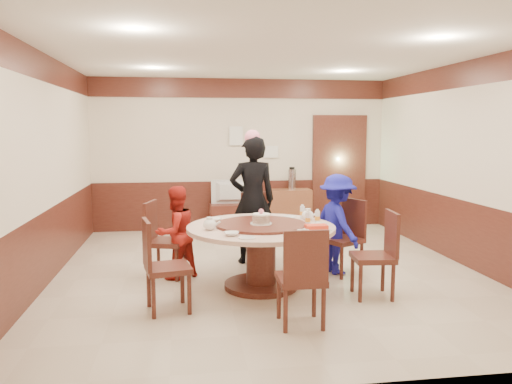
{
  "coord_description": "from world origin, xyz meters",
  "views": [
    {
      "loc": [
        -1.09,
        -6.34,
        1.88
      ],
      "look_at": [
        -0.2,
        -0.25,
        1.1
      ],
      "focal_mm": 35.0,
      "sensor_mm": 36.0,
      "label": 1
    }
  ],
  "objects": [
    {
      "name": "room",
      "position": [
        0.01,
        0.01,
        1.08
      ],
      "size": [
        6.0,
        6.04,
        2.84
      ],
      "color": "beige",
      "rests_on": "ground"
    },
    {
      "name": "banquet_table",
      "position": [
        -0.2,
        -0.65,
        0.53
      ],
      "size": [
        1.75,
        1.75,
        0.78
      ],
      "color": "#491E16",
      "rests_on": "ground"
    },
    {
      "name": "chair_0",
      "position": [
        0.95,
        -0.22,
        0.3
      ],
      "size": [
        0.6,
        0.59,
        0.97
      ],
      "rotation": [
        0.0,
        0.0,
        2.05
      ],
      "color": "#491E16",
      "rests_on": "ground"
    },
    {
      "name": "chair_1",
      "position": [
        -0.05,
        0.57,
        0.3
      ],
      "size": [
        0.47,
        0.48,
        0.97
      ],
      "rotation": [
        0.0,
        0.0,
        3.22
      ],
      "color": "#491E16",
      "rests_on": "ground"
    },
    {
      "name": "chair_2",
      "position": [
        -1.33,
        -0.04,
        0.3
      ],
      "size": [
        0.55,
        0.55,
        0.97
      ],
      "rotation": [
        0.0,
        0.0,
        4.42
      ],
      "color": "#491E16",
      "rests_on": "ground"
    },
    {
      "name": "chair_3",
      "position": [
        -1.29,
        -1.26,
        0.3
      ],
      "size": [
        0.53,
        0.52,
        0.97
      ],
      "rotation": [
        0.0,
        0.0,
        4.91
      ],
      "color": "#491E16",
      "rests_on": "ground"
    },
    {
      "name": "chair_4",
      "position": [
        0.01,
        -1.84,
        0.3
      ],
      "size": [
        0.45,
        0.46,
        0.97
      ],
      "rotation": [
        0.0,
        0.0,
        6.26
      ],
      "color": "#491E16",
      "rests_on": "ground"
    },
    {
      "name": "chair_5",
      "position": [
        1.02,
        -1.14,
        0.3
      ],
      "size": [
        0.49,
        0.48,
        0.97
      ],
      "rotation": [
        0.0,
        0.0,
        7.76
      ],
      "color": "#491E16",
      "rests_on": "ground"
    },
    {
      "name": "person_standing",
      "position": [
        -0.13,
        0.51,
        0.89
      ],
      "size": [
        0.68,
        0.47,
        1.78
      ],
      "primitive_type": "imported",
      "rotation": [
        0.0,
        0.0,
        3.21
      ],
      "color": "black",
      "rests_on": "ground"
    },
    {
      "name": "person_red",
      "position": [
        -1.2,
        -0.12,
        0.59
      ],
      "size": [
        0.72,
        0.7,
        1.18
      ],
      "primitive_type": "imported",
      "rotation": [
        0.0,
        0.0,
        3.78
      ],
      "color": "#A71E16",
      "rests_on": "ground"
    },
    {
      "name": "person_blue",
      "position": [
        0.89,
        -0.17,
        0.65
      ],
      "size": [
        0.67,
        0.93,
        1.3
      ],
      "primitive_type": "imported",
      "rotation": [
        0.0,
        0.0,
        1.81
      ],
      "color": "#171895",
      "rests_on": "ground"
    },
    {
      "name": "birthday_cake",
      "position": [
        -0.2,
        -0.69,
        0.84
      ],
      "size": [
        0.26,
        0.26,
        0.18
      ],
      "color": "white",
      "rests_on": "banquet_table"
    },
    {
      "name": "teapot_left",
      "position": [
        -0.8,
        -0.8,
        0.81
      ],
      "size": [
        0.17,
        0.15,
        0.13
      ],
      "primitive_type": "ellipsoid",
      "color": "white",
      "rests_on": "banquet_table"
    },
    {
      "name": "teapot_right",
      "position": [
        0.44,
        -0.36,
        0.81
      ],
      "size": [
        0.17,
        0.15,
        0.13
      ],
      "primitive_type": "ellipsoid",
      "color": "white",
      "rests_on": "banquet_table"
    },
    {
      "name": "bowl_0",
      "position": [
        -0.71,
        -0.28,
        0.77
      ],
      "size": [
        0.16,
        0.16,
        0.04
      ],
      "primitive_type": "imported",
      "color": "white",
      "rests_on": "banquet_table"
    },
    {
      "name": "bowl_1",
      "position": [
        0.18,
        -1.18,
        0.77
      ],
      "size": [
        0.14,
        0.14,
        0.05
      ],
      "primitive_type": "imported",
      "color": "white",
      "rests_on": "banquet_table"
    },
    {
      "name": "bowl_2",
      "position": [
        -0.59,
        -1.14,
        0.77
      ],
      "size": [
        0.16,
        0.16,
        0.04
      ],
      "primitive_type": "imported",
      "color": "white",
      "rests_on": "banquet_table"
    },
    {
      "name": "bowl_3",
      "position": [
        0.48,
        -0.82,
        0.77
      ],
      "size": [
        0.14,
        0.14,
        0.04
      ],
      "primitive_type": "imported",
      "color": "white",
      "rests_on": "banquet_table"
    },
    {
      "name": "saucer_near",
      "position": [
        -0.45,
        -1.3,
        0.76
      ],
      "size": [
        0.18,
        0.18,
        0.01
      ],
      "primitive_type": "cylinder",
      "color": "white",
      "rests_on": "banquet_table"
    },
    {
      "name": "saucer_far",
      "position": [
        0.25,
        -0.15,
        0.76
      ],
      "size": [
        0.18,
        0.18,
        0.01
      ],
      "primitive_type": "cylinder",
      "color": "white",
      "rests_on": "banquet_table"
    },
    {
      "name": "shrimp_platter",
      "position": [
        0.38,
        -1.0,
        0.78
      ],
      "size": [
        0.3,
        0.2,
        0.06
      ],
      "color": "white",
      "rests_on": "banquet_table"
    },
    {
      "name": "bottle_0",
      "position": [
        0.35,
        -0.72,
        0.83
      ],
      "size": [
        0.06,
        0.06,
        0.16
      ],
      "primitive_type": "cylinder",
      "color": "white",
      "rests_on": "banquet_table"
    },
    {
      "name": "bottle_1",
      "position": [
        0.49,
        -0.64,
        0.83
      ],
      "size": [
        0.06,
        0.06,
        0.16
      ],
      "primitive_type": "cylinder",
      "color": "white",
      "rests_on": "banquet_table"
    },
    {
      "name": "bottle_2",
      "position": [
        0.4,
        -0.26,
        0.83
      ],
      "size": [
        0.06,
        0.06,
        0.16
      ],
      "primitive_type": "cylinder",
      "color": "white",
      "rests_on": "banquet_table"
    },
    {
      "name": "tv_stand",
      "position": [
        -0.19,
        2.75,
        0.25
      ],
      "size": [
        0.85,
        0.45,
        0.5
      ],
      "primitive_type": "cube",
      "color": "#491E16",
      "rests_on": "ground"
    },
    {
      "name": "television",
      "position": [
        -0.19,
        2.75,
        0.72
      ],
      "size": [
        0.78,
        0.11,
        0.45
      ],
      "primitive_type": "imported",
      "rotation": [
        0.0,
        0.0,
        3.15
      ],
      "color": "#939396",
      "rests_on": "tv_stand"
    },
    {
      "name": "side_cabinet",
      "position": [
        0.88,
        2.78,
        0.38
      ],
      "size": [
        0.8,
        0.4,
        0.75
      ],
      "primitive_type": "cube",
      "color": "brown",
      "rests_on": "ground"
    },
    {
      "name": "thermos",
      "position": [
        0.93,
        2.78,
        0.94
      ],
      "size": [
        0.15,
        0.15,
        0.38
      ],
      "primitive_type": "cylinder",
      "color": "silver",
      "rests_on": "side_cabinet"
    },
    {
      "name": "notice_left",
      "position": [
        -0.1,
        2.96,
        1.75
      ],
      "size": [
        0.25,
        0.0,
        0.35
      ],
      "primitive_type": "cube",
      "color": "white",
      "rests_on": "room"
    },
    {
      "name": "notice_right",
      "position": [
        0.55,
        2.96,
        1.45
      ],
      "size": [
        0.3,
        0.0,
        0.22
      ],
      "primitive_type": "cube",
      "color": "white",
      "rests_on": "room"
    }
  ]
}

